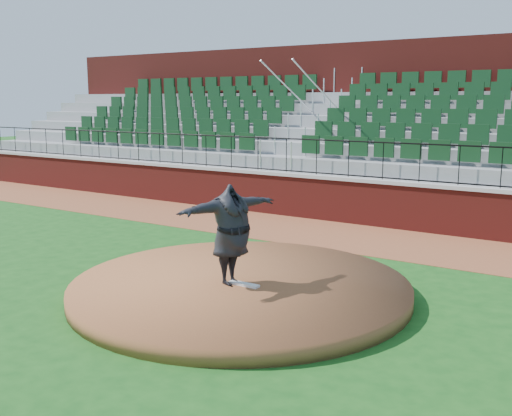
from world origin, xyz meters
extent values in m
plane|color=#154A15|center=(0.00, 0.00, 0.00)|extent=(90.00, 90.00, 0.00)
cube|color=brown|center=(0.00, 5.40, 0.01)|extent=(34.00, 3.20, 0.01)
cube|color=maroon|center=(0.00, 7.00, 0.60)|extent=(34.00, 0.35, 1.20)
cube|color=#B7B7B7|center=(0.00, 7.00, 1.25)|extent=(34.00, 0.45, 0.10)
cube|color=maroon|center=(0.00, 12.52, 2.75)|extent=(34.00, 0.50, 5.50)
cylinder|color=brown|center=(0.57, 0.12, 0.12)|extent=(6.00, 6.00, 0.25)
cube|color=white|center=(0.77, -0.06, 0.27)|extent=(0.58, 0.15, 0.04)
imported|color=black|center=(0.55, -0.12, 1.13)|extent=(1.06, 2.24, 1.76)
camera|label=1|loc=(6.33, -8.19, 3.41)|focal=41.50mm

